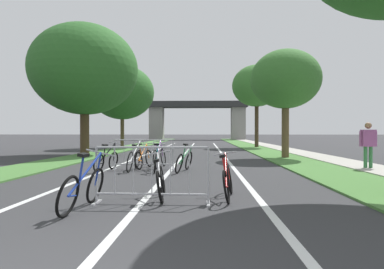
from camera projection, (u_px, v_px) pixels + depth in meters
The scene contains 23 objects.
grass_verge_left at pixel (130, 147), 27.13m from camera, with size 2.14×61.76×0.05m, color #477A38.
grass_verge_right at pixel (252, 147), 26.75m from camera, with size 2.14×61.76×0.05m, color #477A38.
sidewalk_path_right at pixel (275, 147), 26.68m from camera, with size 1.61×61.76×0.08m, color #ADA89E.
lane_stripe_center at pixel (185, 153), 19.54m from camera, with size 0.14×35.73×0.01m, color silver.
lane_stripe_right_lane at pixel (222, 154), 19.46m from camera, with size 0.14×35.73×0.01m, color silver.
lane_stripe_left_lane at pixel (149, 153), 19.63m from camera, with size 0.14×35.73×0.01m, color silver.
overpass_bridge at pixel (197, 114), 52.66m from camera, with size 16.04×3.46×6.18m.
tree_left_pine_far at pixel (84, 70), 18.13m from camera, with size 5.92×5.92×7.30m.
tree_left_cypress_far at pixel (122, 93), 25.79m from camera, with size 5.04×5.04×6.58m.
tree_right_oak_mid at pixel (285, 80), 16.00m from camera, with size 3.42×3.42×5.36m.
tree_right_oak_near at pixel (257, 86), 26.77m from camera, with size 4.04×4.04×6.83m.
crowd_barrier_nearest at pixel (152, 176), 5.89m from camera, with size 2.11×0.46×1.05m.
crowd_barrier_second at pixel (144, 155), 11.29m from camera, with size 2.12×0.53×1.05m.
bicycle_black_0 at pixel (107, 161), 10.80m from camera, with size 0.65×1.58×0.97m.
bicycle_red_1 at pixel (228, 181), 6.35m from camera, with size 0.47×1.59×0.91m.
bicycle_purple_2 at pixel (160, 157), 11.82m from camera, with size 0.48×1.77×1.01m.
bicycle_white_3 at pixel (134, 159), 10.90m from camera, with size 0.47×1.76×1.03m.
bicycle_blue_4 at pixel (83, 188), 5.43m from camera, with size 0.59×1.70×1.00m.
bicycle_green_5 at pixel (184, 161), 10.64m from camera, with size 0.76×1.71×0.94m.
bicycle_teal_6 at pixel (156, 160), 10.72m from camera, with size 0.47×1.67×0.94m.
bicycle_orange_7 at pixel (144, 158), 11.66m from camera, with size 0.52×1.60×0.91m.
bicycle_silver_8 at pixel (161, 181), 6.37m from camera, with size 0.54×1.61×0.92m.
pedestrian_strolling at pixel (368, 141), 11.10m from camera, with size 0.59×0.27×1.63m.
Camera 1 is at (1.15, -1.64, 1.31)m, focal length 30.41 mm.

